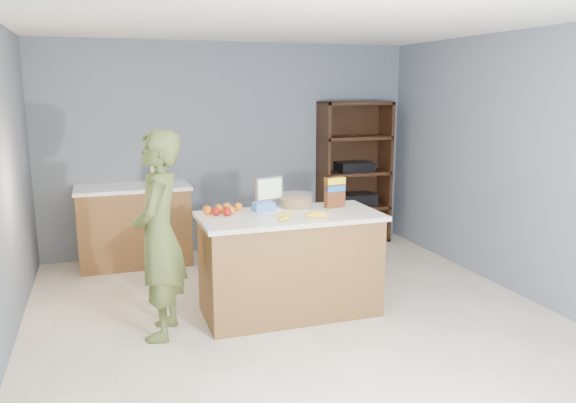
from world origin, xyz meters
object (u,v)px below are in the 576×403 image
object	(u,v)px
person	(159,236)
cereal_box	(335,190)
tv	(269,190)
shelving_unit	(352,175)
counter_peninsula	(290,268)

from	to	relation	value
person	cereal_box	world-z (taller)	person
tv	shelving_unit	bearing A→B (deg)	46.45
counter_peninsula	cereal_box	distance (m)	0.81
person	tv	xyz separation A→B (m)	(1.03, 0.43, 0.23)
counter_peninsula	person	xyz separation A→B (m)	(-1.12, -0.10, 0.41)
counter_peninsula	cereal_box	bearing A→B (deg)	14.89
person	cereal_box	bearing A→B (deg)	114.92
counter_peninsula	cereal_box	world-z (taller)	cereal_box
counter_peninsula	shelving_unit	distance (m)	2.61
counter_peninsula	person	bearing A→B (deg)	-174.76
counter_peninsula	tv	xyz separation A→B (m)	(-0.09, 0.32, 0.64)
tv	cereal_box	world-z (taller)	tv
counter_peninsula	shelving_unit	xyz separation A→B (m)	(1.55, 2.05, 0.45)
shelving_unit	cereal_box	bearing A→B (deg)	-119.28
tv	cereal_box	bearing A→B (deg)	-19.58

